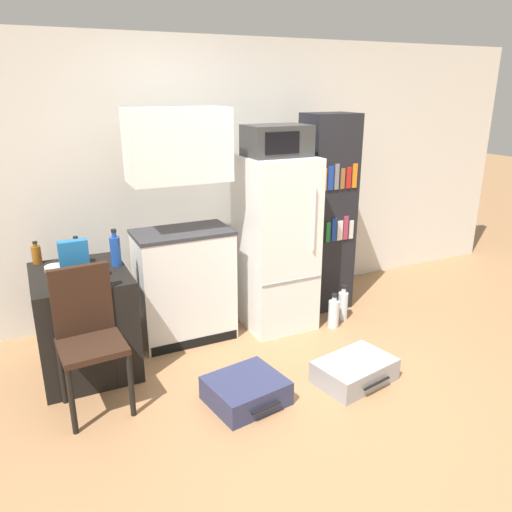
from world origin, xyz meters
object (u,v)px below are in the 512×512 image
chair (87,327)px  suitcase_large_flat (246,391)px  water_bottle_front (334,313)px  water_bottle_middle (343,305)px  bowl (55,268)px  suitcase_small_flat (355,371)px  cereal_box (75,262)px  bottle_wine_dark (77,255)px  refrigerator (275,243)px  microwave (277,141)px  bottle_amber_beer (36,254)px  kitchen_hutch (182,242)px  bottle_milk_white (81,255)px  bookshelf (327,215)px  side_table (85,321)px  bottle_blue_soda (115,250)px

chair → suitcase_large_flat: 1.13m
water_bottle_front → water_bottle_middle: water_bottle_middle is taller
bowl → suitcase_small_flat: bearing=-31.3°
cereal_box → water_bottle_middle: (2.26, 0.07, -0.78)m
suitcase_large_flat → bottle_wine_dark: bearing=121.5°
refrigerator → microwave: microwave is taller
water_bottle_front → bottle_amber_beer: bearing=166.1°
bottle_wine_dark → bottle_amber_beer: (-0.27, 0.24, -0.03)m
kitchen_hutch → refrigerator: bearing=-5.7°
bottle_milk_white → suitcase_small_flat: 2.20m
bookshelf → water_bottle_middle: bookshelf is taller
bookshelf → bottle_milk_white: (-2.19, -0.01, -0.07)m
side_table → refrigerator: 1.68m
chair → microwave: bearing=14.7°
bottle_wine_dark → bottle_milk_white: size_ratio=1.54×
microwave → cereal_box: microwave is taller
cereal_box → water_bottle_middle: size_ratio=0.90×
bottle_milk_white → bottle_amber_beer: 0.33m
bowl → bottle_amber_beer: bearing=114.2°
chair → suitcase_large_flat: bearing=-29.3°
chair → water_bottle_middle: chair is taller
microwave → cereal_box: bearing=-170.3°
bottle_milk_white → chair: bearing=-96.5°
side_table → bottle_wine_dark: 0.50m
bottle_amber_beer → suitcase_small_flat: 2.52m
bottle_milk_white → water_bottle_front: bearing=-12.1°
bookshelf → water_bottle_front: bookshelf is taller
bookshelf → chair: bookshelf is taller
bookshelf → bottle_blue_soda: (-1.96, -0.18, -0.02)m
bottle_milk_white → cereal_box: 0.42m
water_bottle_middle → kitchen_hutch: bearing=167.8°
kitchen_hutch → bookshelf: size_ratio=1.04×
bottle_blue_soda → suitcase_large_flat: (0.62, -0.95, -0.81)m
microwave → chair: bearing=-161.4°
microwave → suitcase_small_flat: microwave is taller
bottle_amber_beer → water_bottle_front: (2.32, -0.57, -0.71)m
microwave → bowl: bearing=179.0°
kitchen_hutch → water_bottle_front: kitchen_hutch is taller
chair → water_bottle_middle: bearing=4.7°
side_table → refrigerator: size_ratio=0.52×
kitchen_hutch → suitcase_large_flat: bearing=-86.4°
bottle_wine_dark → bowl: bearing=177.4°
suitcase_large_flat → bottle_amber_beer: bearing=123.1°
water_bottle_front → water_bottle_middle: (0.16, 0.09, 0.01)m
side_table → bowl: 0.45m
microwave → suitcase_large_flat: microwave is taller
bottle_milk_white → cereal_box: bearing=-101.7°
chair → bottle_milk_white: bearing=79.6°
bottle_milk_white → suitcase_large_flat: bearing=-52.8°
bottle_amber_beer → water_bottle_middle: bearing=-10.9°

